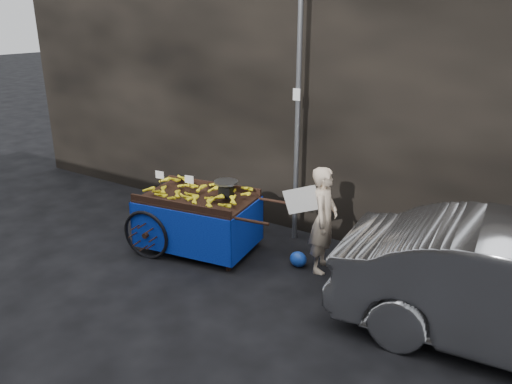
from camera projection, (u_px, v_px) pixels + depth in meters
The scene contains 6 objects.
ground at pixel (235, 263), 7.54m from camera, with size 80.00×80.00×0.00m, color black.
building_wall at pixel (340, 79), 8.53m from camera, with size 13.50×2.00×5.00m.
street_pole at pixel (298, 120), 7.72m from camera, with size 0.12×0.10×4.00m.
banana_cart at pixel (194, 202), 7.74m from camera, with size 2.51×1.43×1.29m.
vendor at pixel (324, 220), 7.11m from camera, with size 0.83×0.63×1.57m.
plastic_bag at pixel (298, 259), 7.41m from camera, with size 0.26×0.21×0.24m, color blue.
Camera 1 is at (3.96, -5.44, 3.58)m, focal length 35.00 mm.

